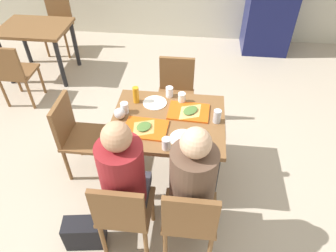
{
  "coord_description": "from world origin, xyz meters",
  "views": [
    {
      "loc": [
        0.22,
        -2.02,
        2.47
      ],
      "look_at": [
        0.0,
        0.0,
        0.66
      ],
      "focal_mm": 33.02,
      "sensor_mm": 36.0,
      "label": 1
    }
  ],
  "objects": [
    {
      "name": "plastic_cup_a",
      "position": [
        -0.02,
        0.34,
        0.78
      ],
      "size": [
        0.07,
        0.07,
        0.1
      ],
      "primitive_type": "cylinder",
      "color": "white",
      "rests_on": "main_table"
    },
    {
      "name": "background_table",
      "position": [
        -1.99,
        1.71,
        0.61
      ],
      "size": [
        0.9,
        0.7,
        0.73
      ],
      "color": "brown",
      "rests_on": "ground_plane"
    },
    {
      "name": "plastic_cup_d",
      "position": [
        0.1,
        0.26,
        0.78
      ],
      "size": [
        0.07,
        0.07,
        0.1
      ],
      "primitive_type": "cylinder",
      "color": "white",
      "rests_on": "main_table"
    },
    {
      "name": "tray_red_near",
      "position": [
        -0.17,
        -0.14,
        0.74
      ],
      "size": [
        0.37,
        0.28,
        0.02
      ],
      "primitive_type": "cube",
      "rotation": [
        0.0,
        0.0,
        -0.06
      ],
      "color": "#D85914",
      "rests_on": "main_table"
    },
    {
      "name": "tray_red_far",
      "position": [
        0.17,
        0.12,
        0.74
      ],
      "size": [
        0.37,
        0.28,
        0.02
      ],
      "primitive_type": "cube",
      "rotation": [
        0.0,
        0.0,
        -0.05
      ],
      "color": "#D85914",
      "rests_on": "main_table"
    },
    {
      "name": "chair_far_side",
      "position": [
        0.0,
        0.79,
        0.49
      ],
      "size": [
        0.4,
        0.4,
        0.84
      ],
      "color": "brown",
      "rests_on": "ground_plane"
    },
    {
      "name": "person_in_red",
      "position": [
        -0.25,
        -0.65,
        0.73
      ],
      "size": [
        0.32,
        0.42,
        1.25
      ],
      "color": "#383842",
      "rests_on": "ground_plane"
    },
    {
      "name": "background_chair_far",
      "position": [
        -1.99,
        2.44,
        0.49
      ],
      "size": [
        0.4,
        0.4,
        0.84
      ],
      "color": "brown",
      "rests_on": "ground_plane"
    },
    {
      "name": "condiment_bottle",
      "position": [
        -0.32,
        0.22,
        0.81
      ],
      "size": [
        0.06,
        0.06,
        0.16
      ],
      "primitive_type": "cylinder",
      "color": "orange",
      "rests_on": "main_table"
    },
    {
      "name": "pizza_slice_b",
      "position": [
        0.19,
        0.11,
        0.75
      ],
      "size": [
        0.25,
        0.26,
        0.02
      ],
      "color": "#DBAD60",
      "rests_on": "tray_red_far"
    },
    {
      "name": "paper_plate_near_edge",
      "position": [
        0.15,
        -0.22,
        0.73
      ],
      "size": [
        0.22,
        0.22,
        0.01
      ],
      "primitive_type": "cylinder",
      "color": "white",
      "rests_on": "main_table"
    },
    {
      "name": "chair_near_left",
      "position": [
        -0.25,
        -0.79,
        0.49
      ],
      "size": [
        0.4,
        0.4,
        0.84
      ],
      "color": "brown",
      "rests_on": "ground_plane"
    },
    {
      "name": "person_in_brown_jacket",
      "position": [
        0.25,
        -0.65,
        0.73
      ],
      "size": [
        0.32,
        0.42,
        1.25
      ],
      "color": "#383842",
      "rests_on": "ground_plane"
    },
    {
      "name": "handbag",
      "position": [
        -0.6,
        -0.8,
        0.14
      ],
      "size": [
        0.34,
        0.21,
        0.28
      ],
      "primitive_type": "cube",
      "rotation": [
        0.0,
        0.0,
        0.15
      ],
      "color": "black",
      "rests_on": "ground_plane"
    },
    {
      "name": "chair_near_right",
      "position": [
        0.25,
        -0.79,
        0.49
      ],
      "size": [
        0.4,
        0.4,
        0.84
      ],
      "color": "brown",
      "rests_on": "ground_plane"
    },
    {
      "name": "foil_bundle",
      "position": [
        -0.42,
        -0.02,
        0.78
      ],
      "size": [
        0.1,
        0.1,
        0.1
      ],
      "primitive_type": "sphere",
      "color": "silver",
      "rests_on": "main_table"
    },
    {
      "name": "chair_left_end",
      "position": [
        -0.87,
        0.0,
        0.49
      ],
      "size": [
        0.4,
        0.4,
        0.84
      ],
      "color": "brown",
      "rests_on": "ground_plane"
    },
    {
      "name": "paper_plate_center",
      "position": [
        -0.15,
        0.22,
        0.73
      ],
      "size": [
        0.22,
        0.22,
        0.01
      ],
      "primitive_type": "cylinder",
      "color": "white",
      "rests_on": "main_table"
    },
    {
      "name": "ground_plane",
      "position": [
        0.0,
        0.0,
        -0.01
      ],
      "size": [
        10.0,
        10.0,
        0.02
      ],
      "primitive_type": "cube",
      "color": "#B7A893"
    },
    {
      "name": "soda_can",
      "position": [
        0.42,
        0.02,
        0.79
      ],
      "size": [
        0.07,
        0.07,
        0.12
      ],
      "primitive_type": "cylinder",
      "color": "#B7BCC6",
      "rests_on": "main_table"
    },
    {
      "name": "background_chair_near",
      "position": [
        -1.99,
        0.97,
        0.49
      ],
      "size": [
        0.4,
        0.4,
        0.84
      ],
      "color": "brown",
      "rests_on": "ground_plane"
    },
    {
      "name": "pizza_slice_a",
      "position": [
        -0.19,
        -0.14,
        0.75
      ],
      "size": [
        0.23,
        0.25,
        0.02
      ],
      "color": "tan",
      "rests_on": "tray_red_near"
    },
    {
      "name": "plastic_cup_c",
      "position": [
        -0.39,
        0.06,
        0.78
      ],
      "size": [
        0.07,
        0.07,
        0.1
      ],
      "primitive_type": "cylinder",
      "color": "white",
      "rests_on": "main_table"
    },
    {
      "name": "plastic_cup_b",
      "position": [
        0.02,
        -0.34,
        0.78
      ],
      "size": [
        0.07,
        0.07,
        0.1
      ],
      "primitive_type": "cylinder",
      "color": "white",
      "rests_on": "main_table"
    },
    {
      "name": "main_table",
      "position": [
        0.0,
        0.0,
        0.62
      ],
      "size": [
        0.98,
        0.81,
        0.73
      ],
      "color": "brown",
      "rests_on": "ground_plane"
    }
  ]
}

